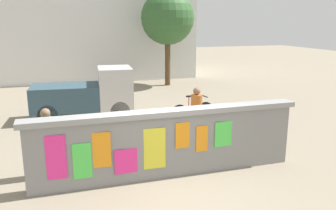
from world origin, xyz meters
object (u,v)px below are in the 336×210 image
(person_walking, at_px, (47,136))
(tree_roadside, at_px, (168,18))
(person_bystander, at_px, (196,108))
(bicycle_near, at_px, (192,111))
(auto_rickshaw_truck, at_px, (88,94))
(motorcycle, at_px, (138,127))

(person_walking, relative_size, tree_roadside, 0.32)
(person_bystander, relative_size, tree_roadside, 0.32)
(tree_roadside, bearing_deg, bicycle_near, -100.65)
(bicycle_near, xyz_separation_m, tree_roadside, (1.36, 7.24, 3.29))
(auto_rickshaw_truck, xyz_separation_m, person_walking, (-1.35, -4.92, 0.09))
(motorcycle, distance_m, person_walking, 3.06)
(motorcycle, distance_m, bicycle_near, 2.83)
(person_bystander, bearing_deg, auto_rickshaw_truck, 128.26)
(bicycle_near, height_order, person_bystander, person_bystander)
(auto_rickshaw_truck, xyz_separation_m, tree_roadside, (4.85, 5.58, 2.76))
(bicycle_near, distance_m, person_bystander, 2.14)
(person_walking, relative_size, person_bystander, 1.00)
(person_walking, xyz_separation_m, person_bystander, (4.19, 1.32, 0.00))
(bicycle_near, xyz_separation_m, person_walking, (-4.84, -3.26, 0.62))
(auto_rickshaw_truck, bearing_deg, tree_roadside, 49.01)
(person_bystander, bearing_deg, person_walking, -162.47)
(bicycle_near, height_order, person_walking, person_walking)
(auto_rickshaw_truck, height_order, tree_roadside, tree_roadside)
(person_walking, bearing_deg, motorcycle, 34.54)
(auto_rickshaw_truck, distance_m, person_bystander, 4.58)
(auto_rickshaw_truck, height_order, bicycle_near, auto_rickshaw_truck)
(person_bystander, bearing_deg, motorcycle, 167.32)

